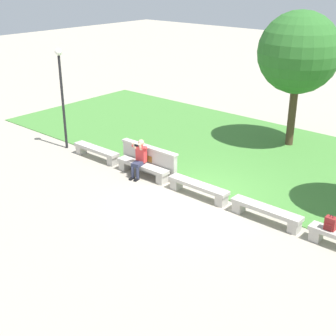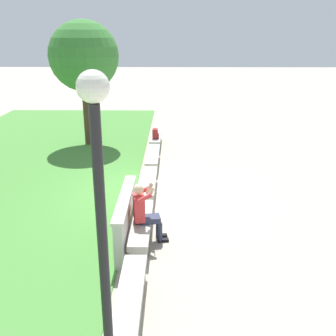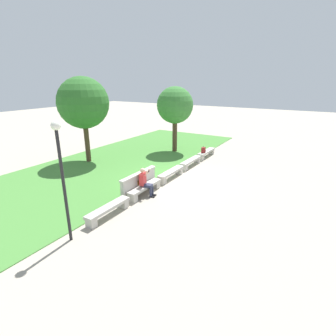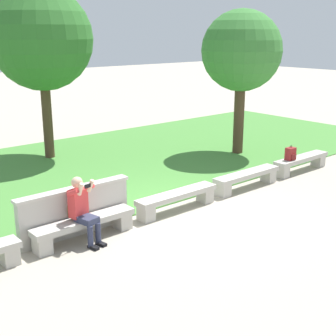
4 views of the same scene
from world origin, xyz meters
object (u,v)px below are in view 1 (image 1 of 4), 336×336
bench_near (143,168)px  tree_left_background (299,53)px  bench_main (96,151)px  bench_far (266,212)px  bench_mid (198,188)px  backpack (330,224)px  lamp_post (61,85)px  person_photographer (139,157)px

bench_near → tree_left_background: size_ratio=0.41×
bench_main → bench_far: same height
bench_mid → bench_far: size_ratio=1.00×
bench_near → tree_left_background: tree_left_background is taller
backpack → tree_left_background: size_ratio=0.08×
bench_near → lamp_post: lamp_post is taller
bench_near → bench_mid: 2.44m
person_photographer → backpack: person_photographer is taller
bench_main → bench_far: 7.32m
bench_mid → lamp_post: lamp_post is taller
backpack → bench_mid: bearing=179.9°
bench_near → person_photographer: 0.44m
bench_main → backpack: (9.19, -0.01, 0.32)m
person_photographer → bench_far: bearing=0.9°
bench_near → bench_far: 4.88m
bench_main → bench_mid: (4.88, 0.00, 0.00)m
lamp_post → bench_main: bearing=-0.1°
tree_left_background → bench_near: bearing=-111.0°
bench_near → person_photographer: size_ratio=1.64×
bench_near → bench_main: bearing=180.0°
bench_near → bench_far: size_ratio=1.00×
bench_near → bench_mid: bearing=0.0°
person_photographer → backpack: bearing=0.6°
bench_mid → person_photographer: 2.54m
person_photographer → tree_left_background: 7.40m
bench_mid → bench_far: (2.44, 0.00, 0.00)m
bench_far → backpack: 1.90m
bench_far → tree_left_background: (-2.50, 6.23, 3.44)m
backpack → lamp_post: 11.19m
backpack → tree_left_background: bearing=125.0°
person_photographer → backpack: 6.82m
bench_far → backpack: backpack is taller
bench_far → tree_left_background: size_ratio=0.41×
lamp_post → bench_near: bearing=-0.0°
backpack → tree_left_background: tree_left_background is taller
lamp_post → person_photographer: bearing=-1.1°
bench_far → lamp_post: lamp_post is taller
bench_mid → person_photographer: person_photographer is taller
bench_main → bench_near: 2.44m
tree_left_background → person_photographer: bearing=-111.2°
bench_main → person_photographer: size_ratio=1.64×
bench_near → bench_far: (4.88, 0.00, 0.00)m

